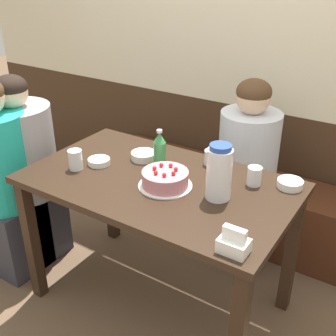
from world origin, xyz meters
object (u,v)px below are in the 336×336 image
birthday_cake (165,179)px  bowl_rice_small (99,161)px  glass_shot_small (211,157)px  person_grey_tee (246,177)px  bowl_side_dish (290,184)px  person_pale_blue_shirt (25,172)px  water_pitcher (219,172)px  soju_bottle (160,150)px  napkin_holder (234,243)px  glass_tumbler_short (254,176)px  bench_seat (227,200)px  glass_water_tall (75,160)px  person_teal_shirt (3,183)px  bowl_soup_white (144,156)px

birthday_cake → bowl_rice_small: 0.41m
glass_shot_small → person_grey_tee: size_ratio=0.07×
bowl_side_dish → person_pale_blue_shirt: size_ratio=0.10×
water_pitcher → soju_bottle: bearing=164.5°
napkin_holder → glass_tumbler_short: 0.53m
napkin_holder → bowl_side_dish: size_ratio=0.92×
napkin_holder → glass_tumbler_short: napkin_holder is taller
bench_seat → glass_water_tall: size_ratio=17.71×
birthday_cake → glass_tumbler_short: 0.42m
water_pitcher → person_teal_shirt: size_ratio=0.22×
bowl_rice_small → glass_shot_small: glass_shot_small is taller
bowl_rice_small → bowl_side_dish: size_ratio=0.95×
glass_tumbler_short → water_pitcher: bearing=-114.3°
water_pitcher → glass_water_tall: water_pitcher is taller
soju_bottle → glass_shot_small: 0.27m
napkin_holder → bowl_soup_white: size_ratio=0.83×
glass_water_tall → soju_bottle: bearing=35.4°
napkin_holder → person_teal_shirt: bearing=177.0°
person_grey_tee → bowl_side_dish: bearing=44.5°
bowl_soup_white → person_pale_blue_shirt: size_ratio=0.11×
person_pale_blue_shirt → bowl_rice_small: bearing=4.6°
bowl_soup_white → bowl_rice_small: bowl_soup_white is taller
glass_water_tall → person_grey_tee: size_ratio=0.09×
bench_seat → bowl_rice_small: bearing=-112.3°
person_teal_shirt → birthday_cake: bearing=11.4°
person_teal_shirt → person_pale_blue_shirt: person_teal_shirt is taller
person_teal_shirt → bowl_rice_small: bearing=19.9°
water_pitcher → person_pale_blue_shirt: person_pale_blue_shirt is taller
bowl_soup_white → glass_water_tall: 0.35m
napkin_holder → person_grey_tee: person_grey_tee is taller
glass_water_tall → person_teal_shirt: 0.56m
water_pitcher → bowl_rice_small: size_ratio=2.27×
napkin_holder → glass_shot_small: napkin_holder is taller
birthday_cake → glass_water_tall: size_ratio=2.48×
birthday_cake → person_teal_shirt: (-0.97, -0.20, -0.23)m
bowl_side_dish → glass_shot_small: glass_shot_small is taller
bench_seat → person_teal_shirt: size_ratio=1.53×
person_teal_shirt → person_grey_tee: (1.10, 0.86, -0.02)m
glass_shot_small → water_pitcher: bearing=-57.1°
napkin_holder → bowl_soup_white: bearing=148.2°
glass_shot_small → person_pale_blue_shirt: person_pale_blue_shirt is taller
bench_seat → glass_shot_small: glass_shot_small is taller
bowl_side_dish → person_pale_blue_shirt: (-1.46, -0.34, -0.20)m
napkin_holder → glass_tumbler_short: bearing=104.7°
bowl_soup_white → bowl_rice_small: (-0.16, -0.17, -0.00)m
bowl_side_dish → person_grey_tee: person_grey_tee is taller
soju_bottle → bowl_soup_white: size_ratio=1.54×
water_pitcher → bowl_side_dish: (0.24, 0.26, -0.11)m
birthday_cake → person_teal_shirt: 1.01m
bowl_rice_small → bowl_soup_white: bearing=47.9°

